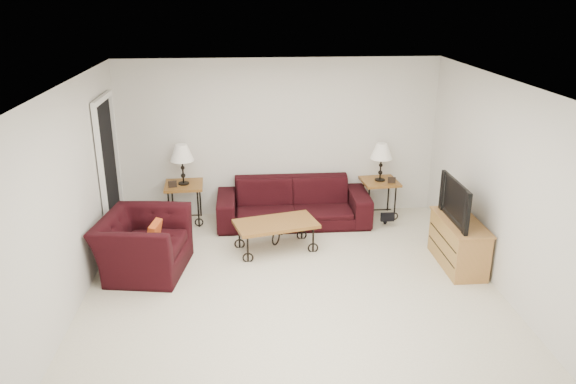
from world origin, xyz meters
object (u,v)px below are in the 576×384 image
at_px(side_table_right, 379,198).
at_px(backpack, 386,212).
at_px(armchair, 143,244).
at_px(television, 462,201).
at_px(lamp_left, 182,164).
at_px(tv_stand, 458,243).
at_px(coffee_table, 276,236).
at_px(lamp_right, 381,162).
at_px(side_table_left, 185,203).
at_px(sofa, 293,202).

xyz_separation_m(side_table_right, backpack, (0.03, -0.36, -0.10)).
xyz_separation_m(armchair, television, (4.08, -0.17, 0.53)).
bearing_deg(side_table_right, lamp_left, 180.00).
relative_size(armchair, tv_stand, 1.10).
height_order(coffee_table, backpack, coffee_table).
bearing_deg(lamp_right, tv_stand, -69.98).
distance_m(side_table_left, lamp_left, 0.63).
bearing_deg(side_table_left, armchair, -103.20).
xyz_separation_m(lamp_right, backpack, (0.03, -0.36, -0.70)).
height_order(armchair, television, television).
xyz_separation_m(side_table_left, tv_stand, (3.73, -1.77, 0.00)).
bearing_deg(side_table_left, backpack, -6.52).
bearing_deg(coffee_table, tv_stand, -15.34).
height_order(side_table_right, coffee_table, side_table_right).
xyz_separation_m(sofa, lamp_right, (1.40, 0.18, 0.57)).
relative_size(lamp_right, tv_stand, 0.57).
height_order(side_table_left, tv_stand, tv_stand).
height_order(lamp_left, armchair, lamp_left).
bearing_deg(backpack, side_table_left, 166.79).
xyz_separation_m(sofa, coffee_table, (-0.32, -0.94, -0.13)).
xyz_separation_m(sofa, side_table_left, (-1.68, 0.18, -0.03)).
relative_size(side_table_left, television, 0.66).
relative_size(lamp_left, television, 0.66).
bearing_deg(side_table_right, backpack, -84.89).
bearing_deg(tv_stand, sofa, 142.10).
relative_size(armchair, backpack, 2.84).
relative_size(lamp_right, coffee_table, 0.54).
height_order(side_table_right, tv_stand, tv_stand).
bearing_deg(armchair, backpack, -61.28).
distance_m(lamp_left, coffee_table, 1.91).
relative_size(coffee_table, television, 1.18).
bearing_deg(lamp_right, lamp_left, 180.00).
xyz_separation_m(coffee_table, television, (2.35, -0.65, 0.70)).
relative_size(lamp_left, lamp_right, 1.04).
relative_size(sofa, television, 2.47).
bearing_deg(lamp_left, television, -25.54).
bearing_deg(sofa, armchair, -145.38).
relative_size(coffee_table, armchair, 0.96).
bearing_deg(side_table_right, armchair, -155.15).
xyz_separation_m(lamp_left, backpack, (3.12, -0.36, -0.74)).
relative_size(side_table_left, lamp_right, 1.04).
distance_m(side_table_right, lamp_right, 0.61).
bearing_deg(tv_stand, side_table_right, 110.02).
height_order(sofa, side_table_left, sofa).
height_order(armchair, backpack, armchair).
relative_size(lamp_left, armchair, 0.54).
xyz_separation_m(coffee_table, tv_stand, (2.37, -0.65, 0.11)).
bearing_deg(side_table_left, television, -25.54).
relative_size(sofa, armchair, 2.02).
relative_size(sofa, lamp_right, 3.87).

